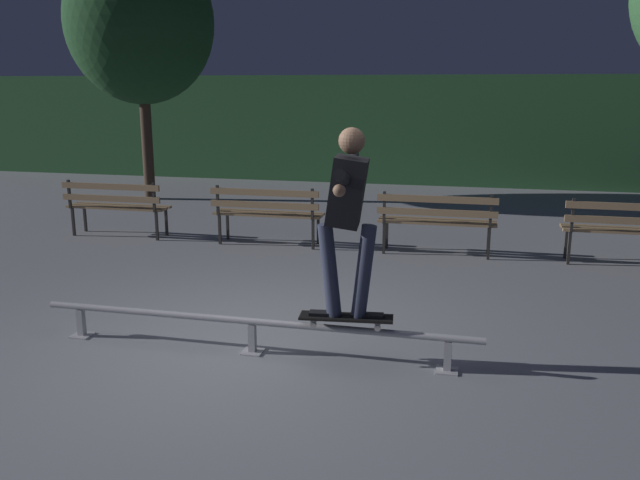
% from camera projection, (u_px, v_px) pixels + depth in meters
% --- Properties ---
extents(ground_plane, '(90.00, 90.00, 0.00)m').
position_uv_depth(ground_plane, '(257.00, 347.00, 5.86)').
color(ground_plane, slate).
extents(hedge_backdrop, '(24.00, 1.20, 2.52)m').
position_uv_depth(hedge_backdrop, '(401.00, 129.00, 15.75)').
color(hedge_backdrop, '#2D5B33').
rests_on(hedge_backdrop, ground).
extents(grind_rail, '(3.94, 0.18, 0.32)m').
position_uv_depth(grind_rail, '(252.00, 326.00, 5.69)').
color(grind_rail, '#9E9EA3').
rests_on(grind_rail, ground).
extents(skateboard, '(0.80, 0.28, 0.09)m').
position_uv_depth(skateboard, '(346.00, 318.00, 5.46)').
color(skateboard, black).
rests_on(skateboard, grind_rail).
extents(skateboarder, '(0.63, 1.40, 1.56)m').
position_uv_depth(skateboarder, '(348.00, 207.00, 5.25)').
color(skateboarder, black).
rests_on(skateboarder, skateboard).
extents(park_bench_leftmost, '(1.60, 0.42, 0.88)m').
position_uv_depth(park_bench_leftmost, '(116.00, 203.00, 10.00)').
color(park_bench_leftmost, '#282623').
rests_on(park_bench_leftmost, ground).
extents(park_bench_left_center, '(1.60, 0.42, 0.88)m').
position_uv_depth(park_bench_left_center, '(267.00, 209.00, 9.46)').
color(park_bench_left_center, '#282623').
rests_on(park_bench_left_center, ground).
extents(park_bench_right_center, '(1.60, 0.42, 0.88)m').
position_uv_depth(park_bench_right_center, '(437.00, 217.00, 8.91)').
color(park_bench_right_center, '#282623').
rests_on(park_bench_right_center, ground).
extents(park_bench_rightmost, '(1.60, 0.42, 0.88)m').
position_uv_depth(park_bench_rightmost, '(629.00, 226.00, 8.36)').
color(park_bench_rightmost, '#282623').
rests_on(park_bench_rightmost, ground).
extents(tree_far_left, '(2.86, 2.86, 5.05)m').
position_uv_depth(tree_far_left, '(140.00, 22.00, 12.73)').
color(tree_far_left, '#3D2D23').
rests_on(tree_far_left, ground).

